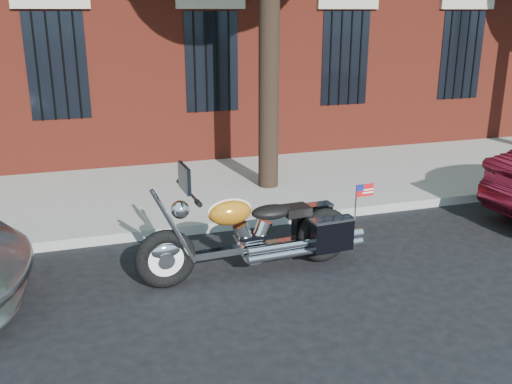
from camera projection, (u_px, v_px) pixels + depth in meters
name	position (u px, v px, depth m)	size (l,w,h in m)	color
ground	(302.00, 259.00, 7.71)	(120.00, 120.00, 0.00)	black
curb	(269.00, 220.00, 8.94)	(40.00, 0.16, 0.15)	gray
sidewalk	(237.00, 186.00, 10.65)	(40.00, 3.60, 0.15)	gray
motorcycle	(260.00, 235.00, 7.17)	(3.01, 0.94, 1.51)	black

